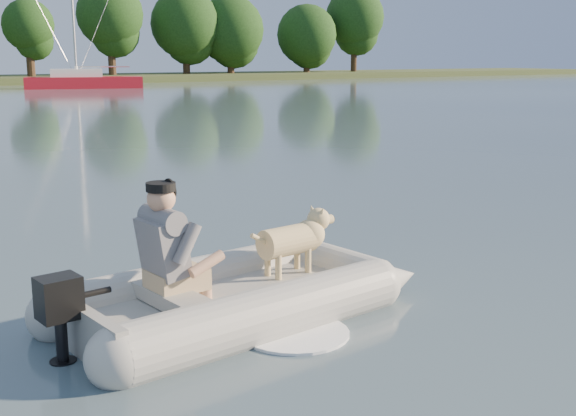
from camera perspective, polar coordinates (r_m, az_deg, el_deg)
water at (r=6.56m, az=2.88°, el=-9.30°), size 160.00×160.00×0.00m
treeline at (r=67.51m, az=-21.07°, el=13.78°), size 91.22×7.35×9.78m
dinghy at (r=6.69m, az=-4.09°, el=-3.41°), size 5.11×3.81×1.42m
man at (r=6.31m, az=-9.69°, el=-2.73°), size 0.82×0.73×1.10m
dog at (r=7.14m, az=-0.00°, el=-3.02°), size 0.99×0.46×0.64m
outboard_motor at (r=6.00m, az=-17.53°, el=-8.70°), size 0.46×0.35×0.81m
sailboat at (r=55.97m, az=-15.89°, el=9.60°), size 8.67×4.67×11.42m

